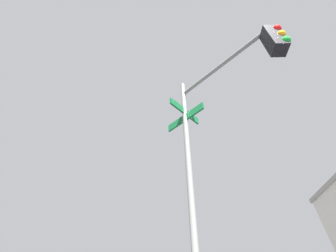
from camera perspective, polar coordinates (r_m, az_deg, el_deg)
traffic_signal_near at (r=4.62m, az=14.63°, el=4.87°), size 2.26×2.31×5.99m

